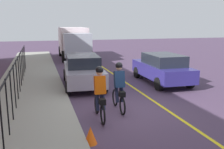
# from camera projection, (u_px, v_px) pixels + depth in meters

# --- Properties ---
(ground_plane) EXTENTS (80.00, 80.00, 0.00)m
(ground_plane) POSITION_uv_depth(u_px,v_px,m) (123.00, 111.00, 9.42)
(ground_plane) COLOR #48364E
(lane_line_centre) EXTENTS (36.00, 0.12, 0.01)m
(lane_line_centre) POSITION_uv_depth(u_px,v_px,m) (163.00, 107.00, 9.86)
(lane_line_centre) COLOR yellow
(lane_line_centre) RESTS_ON ground
(sidewalk) EXTENTS (40.00, 3.20, 0.15)m
(sidewalk) POSITION_uv_depth(u_px,v_px,m) (27.00, 118.00, 8.48)
(sidewalk) COLOR gray
(sidewalk) RESTS_ON ground
(iron_fence) EXTENTS (16.67, 0.04, 1.60)m
(iron_fence) POSITION_uv_depth(u_px,v_px,m) (14.00, 78.00, 9.08)
(iron_fence) COLOR black
(iron_fence) RESTS_ON sidewalk
(cyclist_lead) EXTENTS (1.71, 0.37, 1.83)m
(cyclist_lead) POSITION_uv_depth(u_px,v_px,m) (119.00, 87.00, 9.27)
(cyclist_lead) COLOR black
(cyclist_lead) RESTS_ON ground
(cyclist_follow) EXTENTS (1.71, 0.37, 1.83)m
(cyclist_follow) POSITION_uv_depth(u_px,v_px,m) (100.00, 93.00, 8.41)
(cyclist_follow) COLOR black
(cyclist_follow) RESTS_ON ground
(patrol_sedan) EXTENTS (4.44, 2.01, 1.58)m
(patrol_sedan) POSITION_uv_depth(u_px,v_px,m) (162.00, 68.00, 13.72)
(patrol_sedan) COLOR navy
(patrol_sedan) RESTS_ON ground
(parked_sedan_rear) EXTENTS (4.52, 2.18, 1.58)m
(parked_sedan_rear) POSITION_uv_depth(u_px,v_px,m) (83.00, 70.00, 13.06)
(parked_sedan_rear) COLOR gray
(parked_sedan_rear) RESTS_ON ground
(box_truck_background) EXTENTS (6.77, 2.68, 2.78)m
(box_truck_background) POSITION_uv_depth(u_px,v_px,m) (74.00, 41.00, 23.33)
(box_truck_background) COLOR silver
(box_truck_background) RESTS_ON ground
(traffic_cone_near) EXTENTS (0.36, 0.36, 0.48)m
(traffic_cone_near) POSITION_uv_depth(u_px,v_px,m) (90.00, 135.00, 6.82)
(traffic_cone_near) COLOR #FC5C0F
(traffic_cone_near) RESTS_ON ground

